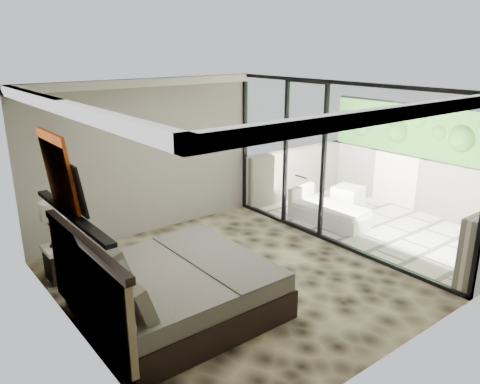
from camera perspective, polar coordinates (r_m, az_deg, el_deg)
floor at (r=7.08m, az=-1.12°, el=-10.69°), size 5.00×5.00×0.00m
ceiling at (r=6.27m, az=-1.27°, el=12.42°), size 4.50×5.00×0.02m
back_wall at (r=8.59m, az=-11.28°, el=4.07°), size 4.50×0.02×2.80m
left_wall at (r=5.56m, az=-19.98°, el=-4.05°), size 0.02×5.00×2.80m
glass_wall at (r=8.04m, az=11.72°, el=3.13°), size 0.08×5.00×2.80m
terrace_slab at (r=9.63m, az=17.01°, el=-4.02°), size 3.00×5.00×0.12m
parapet_far at (r=10.54m, az=21.56°, el=0.85°), size 0.30×5.00×1.10m
foliage_hedge at (r=10.30m, az=22.23°, el=6.73°), size 0.36×4.60×1.10m
picture_ledge at (r=5.64m, az=-19.84°, el=-2.67°), size 0.12×2.20×0.05m
bed at (r=6.16m, az=-8.52°, el=-11.57°), size 2.31×2.23×1.28m
nightstand at (r=7.52m, az=-20.84°, el=-8.17°), size 0.48×0.48×0.47m
table_lamp at (r=7.28m, az=-21.76°, el=-2.95°), size 0.37×0.37×0.69m
abstract_canvas at (r=5.75m, az=-21.34°, el=2.50°), size 0.13×0.90×0.90m
framed_print at (r=5.49m, az=-19.56°, el=0.40°), size 0.11×0.50×0.60m
ottoman at (r=10.04m, az=12.97°, el=-0.83°), size 0.62×0.62×0.54m
lounger at (r=9.40m, az=10.66°, el=-2.47°), size 0.96×1.62×0.60m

